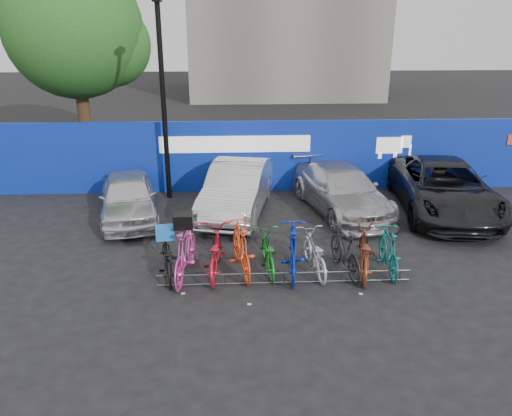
{
  "coord_description": "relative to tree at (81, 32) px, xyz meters",
  "views": [
    {
      "loc": [
        -1.1,
        -10.31,
        5.46
      ],
      "look_at": [
        -0.5,
        2.0,
        0.84
      ],
      "focal_mm": 35.0,
      "sensor_mm": 36.0,
      "label": 1
    }
  ],
  "objects": [
    {
      "name": "cargo_crate",
      "position": [
        4.15,
        -10.13,
        -4.0
      ],
      "size": [
        0.44,
        0.36,
        0.29
      ],
      "primitive_type": "cube",
      "rotation": [
        0.0,
        0.0,
        0.13
      ],
      "color": "blue",
      "rests_on": "bike_0"
    },
    {
      "name": "bike_5",
      "position": [
        7.01,
        -10.19,
        -4.47
      ],
      "size": [
        0.76,
        2.05,
        1.21
      ],
      "primitive_type": "imported",
      "rotation": [
        0.0,
        0.0,
        3.04
      ],
      "color": "#0A24A8",
      "rests_on": "ground"
    },
    {
      "name": "bike_0",
      "position": [
        4.15,
        -10.13,
        -4.61
      ],
      "size": [
        0.93,
        1.85,
        0.93
      ],
      "primitive_type": "imported",
      "rotation": [
        0.0,
        0.0,
        3.33
      ],
      "color": "black",
      "rests_on": "ground"
    },
    {
      "name": "bike_rack",
      "position": [
        6.77,
        -10.66,
        -4.91
      ],
      "size": [
        5.6,
        0.03,
        0.3
      ],
      "color": "#595B60",
      "rests_on": "ground"
    },
    {
      "name": "bike_2",
      "position": [
        5.23,
        -10.04,
        -4.54
      ],
      "size": [
        0.79,
        2.03,
        1.05
      ],
      "primitive_type": "imported",
      "rotation": [
        0.0,
        0.0,
        3.09
      ],
      "color": "#B11827",
      "rests_on": "ground"
    },
    {
      "name": "lamppost",
      "position": [
        3.57,
        -4.66,
        -1.8
      ],
      "size": [
        0.25,
        0.5,
        6.11
      ],
      "color": "black",
      "rests_on": "ground"
    },
    {
      "name": "car_2",
      "position": [
        8.96,
        -6.17,
        -4.39
      ],
      "size": [
        2.85,
        4.97,
        1.35
      ],
      "primitive_type": "imported",
      "rotation": [
        0.0,
        0.0,
        0.22
      ],
      "color": "#A8A8AD",
      "rests_on": "ground"
    },
    {
      "name": "cargo_topcase",
      "position": [
        4.58,
        -10.2,
        -3.69
      ],
      "size": [
        0.44,
        0.39,
        0.31
      ],
      "primitive_type": "cube",
      "rotation": [
        0.0,
        0.0,
        0.04
      ],
      "color": "black",
      "rests_on": "bike_1"
    },
    {
      "name": "bike_8",
      "position": [
        8.64,
        -10.18,
        -4.53
      ],
      "size": [
        1.12,
        2.14,
        1.07
      ],
      "primitive_type": "imported",
      "rotation": [
        0.0,
        0.0,
        2.93
      ],
      "color": "maroon",
      "rests_on": "ground"
    },
    {
      "name": "bike_3",
      "position": [
        5.84,
        -10.04,
        -4.46
      ],
      "size": [
        0.9,
        2.09,
        1.21
      ],
      "primitive_type": "imported",
      "rotation": [
        0.0,
        0.0,
        3.31
      ],
      "color": "#F54F1E",
      "rests_on": "ground"
    },
    {
      "name": "car_1",
      "position": [
        5.81,
        -6.12,
        -4.32
      ],
      "size": [
        2.5,
        4.79,
        1.5
      ],
      "primitive_type": "imported",
      "rotation": [
        0.0,
        0.0,
        -0.21
      ],
      "color": "silver",
      "rests_on": "ground"
    },
    {
      "name": "ground",
      "position": [
        6.77,
        -10.06,
        -5.07
      ],
      "size": [
        100.0,
        100.0,
        0.0
      ],
      "primitive_type": "plane",
      "color": "black",
      "rests_on": "ground"
    },
    {
      "name": "bike_6",
      "position": [
        7.51,
        -10.09,
        -4.59
      ],
      "size": [
        0.85,
        1.88,
        0.95
      ],
      "primitive_type": "imported",
      "rotation": [
        0.0,
        0.0,
        3.26
      ],
      "color": "#B5B7BE",
      "rests_on": "ground"
    },
    {
      "name": "tree",
      "position": [
        0.0,
        0.0,
        0.0
      ],
      "size": [
        5.4,
        5.2,
        7.8
      ],
      "color": "#382314",
      "rests_on": "ground"
    },
    {
      "name": "car_0",
      "position": [
        2.62,
        -6.48,
        -4.4
      ],
      "size": [
        2.33,
        4.15,
        1.33
      ],
      "primitive_type": "imported",
      "rotation": [
        0.0,
        0.0,
        0.2
      ],
      "color": "silver",
      "rests_on": "ground"
    },
    {
      "name": "bike_9",
      "position": [
        9.23,
        -10.16,
        -4.54
      ],
      "size": [
        0.6,
        1.79,
        1.06
      ],
      "primitive_type": "imported",
      "rotation": [
        0.0,
        0.0,
        3.08
      ],
      "color": "#116366",
      "rests_on": "ground"
    },
    {
      "name": "bike_4",
      "position": [
        6.45,
        -9.98,
        -4.61
      ],
      "size": [
        0.74,
        1.79,
        0.92
      ],
      "primitive_type": "imported",
      "rotation": [
        0.0,
        0.0,
        3.21
      ],
      "color": "#197321",
      "rests_on": "ground"
    },
    {
      "name": "bike_7",
      "position": [
        8.22,
        -10.14,
        -4.52
      ],
      "size": [
        0.78,
        1.9,
        1.11
      ],
      "primitive_type": "imported",
      "rotation": [
        0.0,
        0.0,
        3.29
      ],
      "color": "black",
      "rests_on": "ground"
    },
    {
      "name": "hoarding",
      "position": [
        6.78,
        -4.06,
        -3.86
      ],
      "size": [
        22.0,
        0.18,
        2.4
      ],
      "color": "navy",
      "rests_on": "ground"
    },
    {
      "name": "bike_1",
      "position": [
        4.58,
        -10.2,
        -4.46
      ],
      "size": [
        0.85,
        2.1,
        1.22
      ],
      "primitive_type": "imported",
      "rotation": [
        0.0,
        0.0,
        3.01
      ],
      "color": "#DA3C9D",
      "rests_on": "ground"
    },
    {
      "name": "car_3",
      "position": [
        12.02,
        -6.38,
        -4.3
      ],
      "size": [
        3.21,
        5.81,
        1.54
      ],
      "primitive_type": "imported",
      "rotation": [
        0.0,
        0.0,
        -0.12
      ],
      "color": "black",
      "rests_on": "ground"
    }
  ]
}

